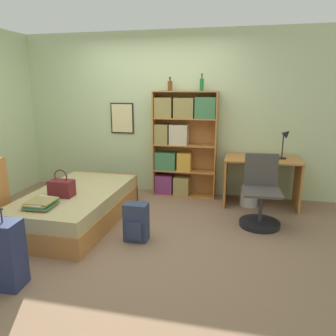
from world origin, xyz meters
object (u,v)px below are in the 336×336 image
bookcase (179,142)px  desk_lamp (286,138)px  handbag (62,188)px  desk_chair (260,204)px  bottle_green (170,86)px  desk (262,173)px  waste_bin (249,197)px  book_stack_on_bed (41,204)px  bed (77,206)px  backpack (136,222)px  bottle_brown (202,84)px

bookcase → desk_lamp: bookcase is taller
handbag → desk_chair: 2.52m
bottle_green → desk: bottle_green is taller
waste_bin → bookcase: bearing=167.5°
book_stack_on_bed → desk_lamp: (2.79, 1.81, 0.57)m
bed → waste_bin: bed is taller
bottle_green → backpack: (-0.01, -1.76, -1.54)m
bottle_green → desk_chair: bearing=-34.7°
backpack → waste_bin: (1.29, 1.48, -0.09)m
bed → desk_lamp: desk_lamp is taller
bottle_brown → waste_bin: 1.84m
backpack → bed: bearing=158.3°
bed → desk: 2.68m
bottle_green → backpack: bottle_green is taller
bottle_green → book_stack_on_bed: bearing=-117.4°
bed → desk_lamp: 3.05m
desk_chair → handbag: bearing=-165.1°
bottle_green → bottle_brown: bottle_brown is taller
bed → bottle_green: bearing=55.3°
bottle_green → desk_lamp: 1.90m
bed → desk_lamp: size_ratio=4.31×
desk_lamp → desk_chair: desk_lamp is taller
bed → desk: (2.40, 1.17, 0.29)m
bookcase → desk_chair: bookcase is taller
bed → desk_lamp: bearing=23.4°
bottle_brown → desk_lamp: bottle_brown is taller
desk → waste_bin: 0.40m
desk_lamp → desk: bearing=179.8°
book_stack_on_bed → waste_bin: (2.33, 1.74, -0.33)m
handbag → bookcase: bookcase is taller
bottle_green → desk: size_ratio=0.19×
bookcase → handbag: bearing=-126.5°
desk_lamp → desk_chair: (-0.33, -0.76, -0.74)m
desk_lamp → bookcase: bearing=173.3°
desk_chair → bookcase: bearing=142.9°
desk → desk_chair: size_ratio=1.19×
bookcase → backpack: (-0.17, -1.73, -0.66)m
bookcase → bottle_brown: bottle_brown is taller
desk → waste_bin: bearing=-158.0°
bottle_brown → bottle_green: bearing=177.0°
handbag → bottle_brown: bearing=46.5°
book_stack_on_bed → bookcase: bearing=58.8°
bed → desk_chair: size_ratio=2.11×
bed → desk_chair: 2.40m
bed → handbag: handbag is taller
book_stack_on_bed → bed: bearing=81.9°
handbag → desk_lamp: size_ratio=0.77×
bottle_green → desk: (1.44, -0.22, -1.26)m
handbag → bottle_brown: 2.53m
bookcase → book_stack_on_bed: bearing=-121.2°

